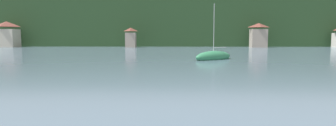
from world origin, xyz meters
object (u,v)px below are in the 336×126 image
(shore_building_west, at_px, (7,35))
(shore_building_westcentral, at_px, (131,38))
(sailboat_far_3, at_px, (213,57))
(shore_building_central, at_px, (258,36))

(shore_building_west, bearing_deg, shore_building_westcentral, -1.30)
(shore_building_westcentral, height_order, sailboat_far_3, sailboat_far_3)
(shore_building_westcentral, height_order, shore_building_central, shore_building_central)
(shore_building_central, bearing_deg, shore_building_westcentral, -179.58)
(shore_building_west, relative_size, shore_building_central, 1.09)
(shore_building_central, bearing_deg, sailboat_far_3, -113.56)
(shore_building_westcentral, bearing_deg, shore_building_central, 0.42)
(shore_building_westcentral, distance_m, shore_building_central, 43.59)
(shore_building_westcentral, distance_m, sailboat_far_3, 54.90)
(shore_building_west, bearing_deg, shore_building_central, -0.44)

